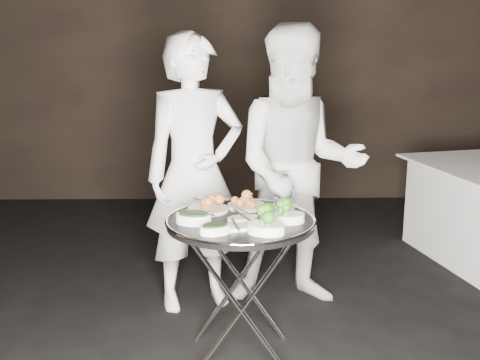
{
  "coord_description": "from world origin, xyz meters",
  "views": [
    {
      "loc": [
        -0.05,
        -2.65,
        1.69
      ],
      "look_at": [
        0.01,
        0.41,
        0.95
      ],
      "focal_mm": 45.0,
      "sensor_mm": 36.0,
      "label": 1
    }
  ],
  "objects_px": {
    "tray_stand": "(241,284)",
    "waiter_right": "(298,168)",
    "serving_tray": "(241,222)",
    "waiter_left": "(195,174)"
  },
  "relations": [
    {
      "from": "tray_stand",
      "to": "waiter_right",
      "type": "distance_m",
      "value": 0.94
    },
    {
      "from": "serving_tray",
      "to": "waiter_right",
      "type": "height_order",
      "value": "waiter_right"
    },
    {
      "from": "serving_tray",
      "to": "waiter_right",
      "type": "relative_size",
      "value": 0.44
    },
    {
      "from": "tray_stand",
      "to": "waiter_left",
      "type": "distance_m",
      "value": 0.86
    },
    {
      "from": "waiter_right",
      "to": "tray_stand",
      "type": "bearing_deg",
      "value": -116.38
    },
    {
      "from": "tray_stand",
      "to": "serving_tray",
      "type": "distance_m",
      "value": 0.34
    },
    {
      "from": "waiter_left",
      "to": "tray_stand",
      "type": "bearing_deg",
      "value": -89.15
    },
    {
      "from": "tray_stand",
      "to": "waiter_right",
      "type": "bearing_deg",
      "value": 63.1
    },
    {
      "from": "serving_tray",
      "to": "waiter_right",
      "type": "xyz_separation_m",
      "value": [
        0.37,
        0.73,
        0.11
      ]
    },
    {
      "from": "waiter_left",
      "to": "waiter_right",
      "type": "xyz_separation_m",
      "value": [
        0.64,
        0.04,
        0.02
      ]
    }
  ]
}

